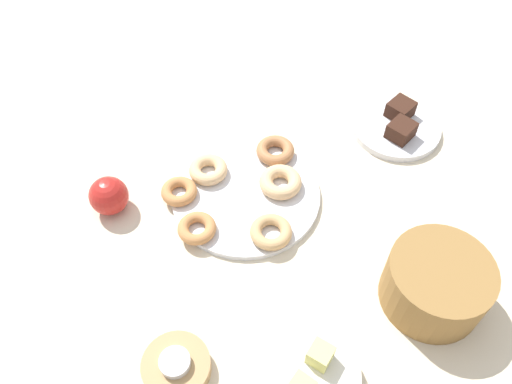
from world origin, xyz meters
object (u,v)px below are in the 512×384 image
Objects in this scene: brownie_far at (401,130)px; basket at (436,283)px; fruit_bowl at (306,377)px; donut_0 at (280,182)px; donut_1 at (179,191)px; melon_chunk_left at (320,355)px; apple at (109,196)px; donut_4 at (208,170)px; tealight at (175,362)px; candle_holder at (176,367)px; donut_2 at (196,227)px; brownie_near at (400,109)px; donut_plate at (246,195)px; cake_plate at (396,127)px; donut_3 at (271,232)px; donut_5 at (275,151)px.

basket is (0.29, 0.27, 0.02)m from brownie_far.
brownie_far is at bearing -159.77° from fruit_bowl.
fruit_bowl is at bearing 48.78° from donut_0.
donut_1 is 2.08× the size of melon_chunk_left.
apple is (0.28, -0.58, -0.01)m from basket.
tealight reaches higher than donut_4.
apple is at bearing -28.66° from brownie_far.
candle_holder is 0.21m from fruit_bowl.
donut_2 is 1.37× the size of brownie_far.
candle_holder is (0.75, 0.08, -0.02)m from brownie_near.
donut_plate is 0.39m from brownie_far.
tealight is at bearing 5.34° from cake_plate.
candle_holder is at bearing 70.59° from apple.
cake_plate reaches higher than donut_plate.
donut_4 is at bearing -95.76° from donut_3.
donut_1 is 0.98× the size of donut_2.
apple is at bearing -88.72° from fruit_bowl.
donut_0 is at bearing 168.07° from donut_2.
candle_holder is at bearing 41.54° from donut_2.
basket is (-0.41, 0.23, 0.02)m from tealight.
donut_5 is (-0.22, 0.06, 0.00)m from donut_1.
donut_plate is 0.41m from basket.
basket reaches higher than donut_2.
donut_5 is 0.37m from apple.
tealight is at bearing 6.28° from brownie_near.
donut_1 is 0.23m from donut_5.
donut_3 is 0.31m from candle_holder.
donut_1 is at bearing -0.28° from donut_4.
candle_holder is at bearing 19.00° from donut_0.
brownie_near reaches higher than donut_1.
tealight is 0.38m from apple.
donut_4 is (-0.08, 0.00, 0.00)m from donut_1.
donut_1 is at bearing -131.18° from candle_holder.
donut_plate is 0.08m from donut_0.
donut_2 is at bearing -63.12° from basket.
basket reaches higher than brownie_far.
basket is (0.34, 0.31, 0.02)m from brownie_near.
melon_chunk_left is (0.24, -0.06, 0.01)m from basket.
basket is at bearing 42.96° from brownie_far.
brownie_near is 0.64m from melon_chunk_left.
cake_plate is 2.57× the size of apple.
fruit_bowl is 2.19× the size of apple.
fruit_bowl reaches higher than donut_1.
donut_0 is at bearing 121.67° from donut_4.
basket reaches higher than donut_3.
donut_3 is 0.34m from apple.
donut_1 is 0.90× the size of donut_3.
donut_0 reaches higher than donut_1.
donut_plate is at bearing -152.31° from candle_holder.
fruit_bowl is at bearing 59.47° from donut_plate.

